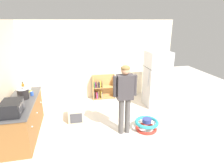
{
  "coord_description": "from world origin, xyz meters",
  "views": [
    {
      "loc": [
        -0.95,
        -4.07,
        2.69
      ],
      "look_at": [
        0.01,
        0.46,
        1.1
      ],
      "focal_mm": 30.04,
      "sensor_mm": 36.0,
      "label": 1
    }
  ],
  "objects_px": {
    "standing_person": "(125,94)",
    "orange_cup": "(12,104)",
    "bookshelf": "(102,88)",
    "microwave": "(12,108)",
    "banana_bunch": "(31,91)",
    "baby_walker": "(147,124)",
    "refrigerator": "(157,79)",
    "pet_carrier": "(76,114)",
    "kitchen_counter": "(24,118)",
    "ketchup_bottle": "(20,102)",
    "amber_bottle": "(23,87)",
    "blue_cup": "(32,94)",
    "red_cup": "(4,108)",
    "white_cup": "(29,88)",
    "crock_pot": "(23,94)"
  },
  "relations": [
    {
      "from": "standing_person",
      "to": "orange_cup",
      "type": "xyz_separation_m",
      "value": [
        -2.52,
        0.2,
        -0.1
      ]
    },
    {
      "from": "bookshelf",
      "to": "microwave",
      "type": "height_order",
      "value": "microwave"
    },
    {
      "from": "standing_person",
      "to": "banana_bunch",
      "type": "bearing_deg",
      "value": 156.94
    },
    {
      "from": "standing_person",
      "to": "baby_walker",
      "type": "height_order",
      "value": "standing_person"
    },
    {
      "from": "refrigerator",
      "to": "baby_walker",
      "type": "relative_size",
      "value": 2.95
    },
    {
      "from": "pet_carrier",
      "to": "microwave",
      "type": "xyz_separation_m",
      "value": [
        -1.23,
        -1.15,
        0.86
      ]
    },
    {
      "from": "kitchen_counter",
      "to": "orange_cup",
      "type": "xyz_separation_m",
      "value": [
        -0.13,
        -0.22,
        0.5
      ]
    },
    {
      "from": "pet_carrier",
      "to": "banana_bunch",
      "type": "bearing_deg",
      "value": 177.05
    },
    {
      "from": "kitchen_counter",
      "to": "microwave",
      "type": "bearing_deg",
      "value": -89.44
    },
    {
      "from": "refrigerator",
      "to": "ketchup_bottle",
      "type": "height_order",
      "value": "refrigerator"
    },
    {
      "from": "amber_bottle",
      "to": "ketchup_bottle",
      "type": "distance_m",
      "value": 0.98
    },
    {
      "from": "blue_cup",
      "to": "red_cup",
      "type": "height_order",
      "value": "same"
    },
    {
      "from": "kitchen_counter",
      "to": "bookshelf",
      "type": "distance_m",
      "value": 2.9
    },
    {
      "from": "amber_bottle",
      "to": "white_cup",
      "type": "distance_m",
      "value": 0.16
    },
    {
      "from": "baby_walker",
      "to": "microwave",
      "type": "bearing_deg",
      "value": -175.61
    },
    {
      "from": "baby_walker",
      "to": "amber_bottle",
      "type": "distance_m",
      "value": 3.38
    },
    {
      "from": "banana_bunch",
      "to": "red_cup",
      "type": "xyz_separation_m",
      "value": [
        -0.34,
        -0.97,
        0.02
      ]
    },
    {
      "from": "white_cup",
      "to": "ketchup_bottle",
      "type": "bearing_deg",
      "value": -89.56
    },
    {
      "from": "crock_pot",
      "to": "banana_bunch",
      "type": "relative_size",
      "value": 1.83
    },
    {
      "from": "white_cup",
      "to": "orange_cup",
      "type": "relative_size",
      "value": 1.0
    },
    {
      "from": "ketchup_bottle",
      "to": "pet_carrier",
      "type": "bearing_deg",
      "value": 32.9
    },
    {
      "from": "refrigerator",
      "to": "banana_bunch",
      "type": "relative_size",
      "value": 11.42
    },
    {
      "from": "standing_person",
      "to": "amber_bottle",
      "type": "relative_size",
      "value": 7.03
    },
    {
      "from": "refrigerator",
      "to": "crock_pot",
      "type": "xyz_separation_m",
      "value": [
        -3.81,
        -0.82,
        0.14
      ]
    },
    {
      "from": "amber_bottle",
      "to": "blue_cup",
      "type": "xyz_separation_m",
      "value": [
        0.28,
        -0.39,
        -0.05
      ]
    },
    {
      "from": "microwave",
      "to": "refrigerator",
      "type": "bearing_deg",
      "value": 22.85
    },
    {
      "from": "kitchen_counter",
      "to": "standing_person",
      "type": "relative_size",
      "value": 1.11
    },
    {
      "from": "kitchen_counter",
      "to": "red_cup",
      "type": "bearing_deg",
      "value": -117.33
    },
    {
      "from": "kitchen_counter",
      "to": "microwave",
      "type": "height_order",
      "value": "microwave"
    },
    {
      "from": "pet_carrier",
      "to": "orange_cup",
      "type": "xyz_separation_m",
      "value": [
        -1.36,
        -0.71,
        0.77
      ]
    },
    {
      "from": "standing_person",
      "to": "microwave",
      "type": "height_order",
      "value": "standing_person"
    },
    {
      "from": "crock_pot",
      "to": "blue_cup",
      "type": "height_order",
      "value": "crock_pot"
    },
    {
      "from": "baby_walker",
      "to": "pet_carrier",
      "type": "xyz_separation_m",
      "value": [
        -1.75,
        0.92,
        0.02
      ]
    },
    {
      "from": "microwave",
      "to": "blue_cup",
      "type": "xyz_separation_m",
      "value": [
        0.19,
        0.97,
        -0.09
      ]
    },
    {
      "from": "microwave",
      "to": "red_cup",
      "type": "xyz_separation_m",
      "value": [
        -0.22,
        0.24,
        -0.09
      ]
    },
    {
      "from": "refrigerator",
      "to": "microwave",
      "type": "distance_m",
      "value": 4.17
    },
    {
      "from": "standing_person",
      "to": "ketchup_bottle",
      "type": "relative_size",
      "value": 7.03
    },
    {
      "from": "refrigerator",
      "to": "ketchup_bottle",
      "type": "distance_m",
      "value": 3.99
    },
    {
      "from": "kitchen_counter",
      "to": "ketchup_bottle",
      "type": "bearing_deg",
      "value": -78.45
    },
    {
      "from": "baby_walker",
      "to": "microwave",
      "type": "distance_m",
      "value": 3.12
    },
    {
      "from": "microwave",
      "to": "pet_carrier",
      "type": "bearing_deg",
      "value": 43.1
    },
    {
      "from": "standing_person",
      "to": "microwave",
      "type": "bearing_deg",
      "value": -174.27
    },
    {
      "from": "refrigerator",
      "to": "microwave",
      "type": "height_order",
      "value": "refrigerator"
    },
    {
      "from": "bookshelf",
      "to": "ketchup_bottle",
      "type": "distance_m",
      "value": 3.1
    },
    {
      "from": "amber_bottle",
      "to": "kitchen_counter",
      "type": "bearing_deg",
      "value": -83.21
    },
    {
      "from": "microwave",
      "to": "white_cup",
      "type": "xyz_separation_m",
      "value": [
        0.04,
        1.44,
        -0.09
      ]
    },
    {
      "from": "refrigerator",
      "to": "baby_walker",
      "type": "distance_m",
      "value": 1.79
    },
    {
      "from": "refrigerator",
      "to": "pet_carrier",
      "type": "xyz_separation_m",
      "value": [
        -2.61,
        -0.47,
        -0.71
      ]
    },
    {
      "from": "baby_walker",
      "to": "ketchup_bottle",
      "type": "xyz_separation_m",
      "value": [
        -2.93,
        0.16,
        0.84
      ]
    },
    {
      "from": "amber_bottle",
      "to": "red_cup",
      "type": "height_order",
      "value": "amber_bottle"
    }
  ]
}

